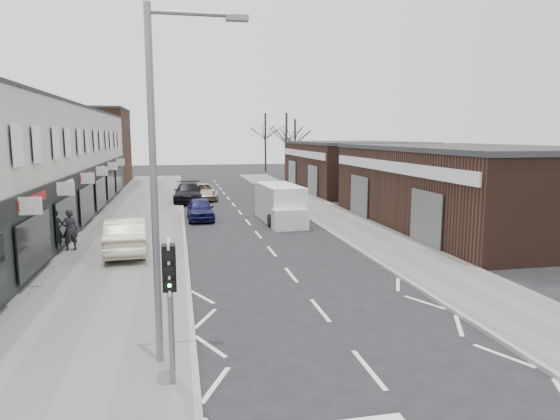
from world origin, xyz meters
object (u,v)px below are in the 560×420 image
parked_car_left_b (188,193)px  parked_car_right_a (279,196)px  traffic_light (170,279)px  warning_sign (157,202)px  parked_car_right_b (272,195)px  sedan_on_pavement (126,235)px  parked_car_left_c (202,192)px  street_lamp (161,168)px  parked_car_left_a (200,209)px  pedestrian (70,230)px  white_van (280,205)px

parked_car_left_b → parked_car_right_a: size_ratio=1.37×
traffic_light → parked_car_left_b: size_ratio=0.58×
warning_sign → parked_car_right_b: size_ratio=0.59×
traffic_light → warning_sign: size_ratio=1.15×
sedan_on_pavement → parked_car_left_c: sedan_on_pavement is taller
street_lamp → parked_car_left_a: street_lamp is taller
sedan_on_pavement → parked_car_left_b: (3.12, 17.64, -0.15)m
warning_sign → pedestrian: (-3.92, -0.30, -1.14)m
sedan_on_pavement → pedestrian: (-2.57, 1.18, 0.14)m
parked_car_right_a → parked_car_right_b: size_ratio=0.85×
sedan_on_pavement → parked_car_left_b: size_ratio=0.91×
parked_car_left_a → parked_car_left_b: (-0.56, 8.66, 0.09)m
parked_car_right_b → pedestrian: bearing=51.2°
sedan_on_pavement → parked_car_right_a: (10.02, 14.94, -0.28)m
white_van → sedan_on_pavement: bearing=-143.4°
traffic_light → pedestrian: bearing=108.9°
white_van → parked_car_right_b: 7.76m
street_lamp → parked_car_left_b: bearing=87.8°
traffic_light → parked_car_left_c: traffic_light is taller
parked_car_right_a → warning_sign: bearing=55.2°
white_van → parked_car_left_a: size_ratio=1.49×
warning_sign → parked_car_right_a: size_ratio=0.69×
street_lamp → pedestrian: street_lamp is taller
traffic_light → sedan_on_pavement: 12.80m
street_lamp → sedan_on_pavement: bearing=100.0°
sedan_on_pavement → pedestrian: pedestrian is taller
parked_car_left_a → parked_car_right_b: parked_car_right_b is taller
parked_car_right_a → parked_car_right_b: 0.57m
warning_sign → parked_car_right_b: warning_sign is taller
sedan_on_pavement → parked_car_left_c: (4.30, 19.04, -0.25)m
white_van → parked_car_left_c: 12.57m
parked_car_left_b → parked_car_right_a: bearing=-18.5°
traffic_light → warning_sign: (-0.76, 14.02, -0.21)m
street_lamp → warning_sign: (-0.63, 12.80, -2.42)m
traffic_light → white_van: bearing=72.0°
warning_sign → white_van: size_ratio=0.45×
parked_car_left_b → parked_car_left_c: parked_car_left_b is taller
white_van → pedestrian: (-11.08, -6.02, -0.02)m
warning_sign → parked_car_left_b: size_ratio=0.50×
warning_sign → white_van: bearing=38.6°
street_lamp → white_van: (6.53, 18.51, -3.54)m
parked_car_left_c → parked_car_left_b: bearing=-133.5°
street_lamp → parked_car_left_c: size_ratio=1.66×
parked_car_right_b → parked_car_right_a: bearing=-173.4°
warning_sign → street_lamp: bearing=-87.2°
white_van → parked_car_left_a: white_van is taller
parked_car_right_b → parked_car_left_b: bearing=-21.0°
warning_sign → sedan_on_pavement: warning_sign is taller
sedan_on_pavement → parked_car_left_a: bearing=-116.5°
parked_car_right_a → parked_car_left_a: bearing=41.1°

